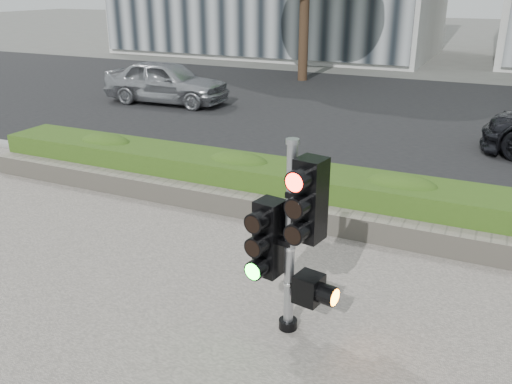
{
  "coord_description": "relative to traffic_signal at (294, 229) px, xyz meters",
  "views": [
    {
      "loc": [
        2.72,
        -5.16,
        3.46
      ],
      "look_at": [
        0.03,
        0.6,
        1.01
      ],
      "focal_mm": 38.0,
      "sensor_mm": 36.0,
      "label": 1
    }
  ],
  "objects": [
    {
      "name": "ground",
      "position": [
        -1.0,
        0.58,
        -1.18
      ],
      "size": [
        120.0,
        120.0,
        0.0
      ],
      "primitive_type": "plane",
      "color": "#51514C",
      "rests_on": "ground"
    },
    {
      "name": "car_silver",
      "position": [
        -7.78,
        9.3,
        -0.51
      ],
      "size": [
        3.91,
        1.74,
        1.31
      ],
      "primitive_type": "imported",
      "rotation": [
        0.0,
        0.0,
        1.62
      ],
      "color": "#9FA0A5",
      "rests_on": "road"
    },
    {
      "name": "curb",
      "position": [
        -1.0,
        3.73,
        -1.12
      ],
      "size": [
        60.0,
        0.25,
        0.12
      ],
      "primitive_type": "cube",
      "color": "gray",
      "rests_on": "ground"
    },
    {
      "name": "traffic_signal",
      "position": [
        0.0,
        0.0,
        0.0
      ],
      "size": [
        0.75,
        0.59,
        2.08
      ],
      "rotation": [
        0.0,
        0.0,
        -0.19
      ],
      "color": "black",
      "rests_on": "sidewalk"
    },
    {
      "name": "hedge",
      "position": [
        -1.0,
        3.13,
        -0.81
      ],
      "size": [
        12.0,
        1.0,
        0.68
      ],
      "primitive_type": "cube",
      "color": "#5A8529",
      "rests_on": "sidewalk"
    },
    {
      "name": "road",
      "position": [
        -1.0,
        10.58,
        -1.17
      ],
      "size": [
        60.0,
        13.0,
        0.02
      ],
      "primitive_type": "cube",
      "color": "black",
      "rests_on": "ground"
    },
    {
      "name": "stone_wall",
      "position": [
        -1.0,
        2.48,
        -0.98
      ],
      "size": [
        12.0,
        0.32,
        0.34
      ],
      "primitive_type": "cube",
      "color": "gray",
      "rests_on": "sidewalk"
    }
  ]
}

